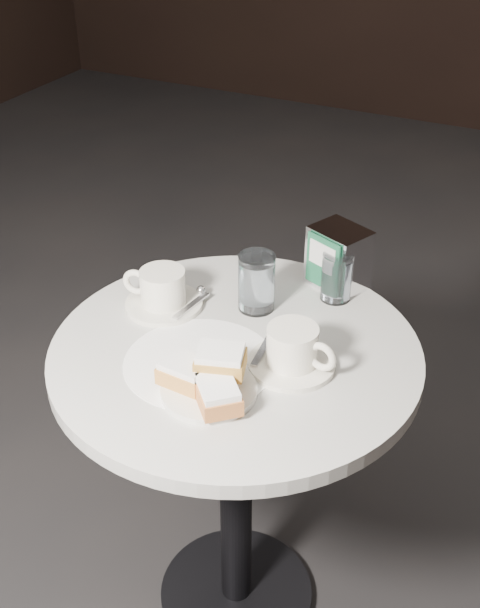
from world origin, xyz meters
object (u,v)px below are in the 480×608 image
object	(u,v)px
coffee_cup_right	(293,351)
napkin_dispenser	(338,258)
cafe_table	(236,426)
beignet_plate	(208,381)
coffee_cup_left	(162,291)
water_glass_right	(337,278)
water_glass_left	(257,283)

from	to	relation	value
coffee_cup_right	napkin_dispenser	xyz separation A→B (m)	(-0.03, 0.30, 0.03)
coffee_cup_right	napkin_dispenser	distance (m)	0.30
cafe_table	beignet_plate	bearing A→B (deg)	-82.35
beignet_plate	napkin_dispenser	distance (m)	0.44
coffee_cup_left	napkin_dispenser	world-z (taller)	napkin_dispenser
cafe_table	water_glass_right	world-z (taller)	water_glass_right
cafe_table	napkin_dispenser	bearing A→B (deg)	72.38
water_glass_left	napkin_dispenser	bearing A→B (deg)	52.95
water_glass_right	napkin_dispenser	xyz separation A→B (m)	(-0.02, 0.05, 0.02)
water_glass_left	water_glass_right	bearing A→B (deg)	38.41
cafe_table	beignet_plate	distance (m)	0.27
coffee_cup_right	water_glass_left	xyz separation A→B (m)	(-0.14, 0.15, 0.02)
napkin_dispenser	water_glass_right	bearing A→B (deg)	-49.03
water_glass_right	napkin_dispenser	bearing A→B (deg)	107.22
beignet_plate	coffee_cup_left	world-z (taller)	same
coffee_cup_left	water_glass_left	xyz separation A→B (m)	(0.17, 0.08, 0.02)
coffee_cup_left	water_glass_right	xyz separation A→B (m)	(0.30, 0.18, 0.01)
beignet_plate	water_glass_left	size ratio (longest dim) A/B	1.83
cafe_table	coffee_cup_left	xyz separation A→B (m)	(-0.19, 0.06, 0.23)
coffee_cup_right	water_glass_right	bearing A→B (deg)	100.97
napkin_dispenser	cafe_table	bearing A→B (deg)	-83.86
coffee_cup_left	beignet_plate	bearing A→B (deg)	-51.99
beignet_plate	napkin_dispenser	world-z (taller)	napkin_dispenser
coffee_cup_left	water_glass_right	size ratio (longest dim) A/B	1.75
cafe_table	water_glass_left	distance (m)	0.29
coffee_cup_left	napkin_dispenser	bearing A→B (deg)	30.77
coffee_cup_right	coffee_cup_left	bearing A→B (deg)	176.07
water_glass_left	coffee_cup_right	bearing A→B (deg)	-46.32
cafe_table	water_glass_right	size ratio (longest dim) A/B	7.34
cafe_table	coffee_cup_right	xyz separation A→B (m)	(0.12, -0.01, 0.23)
coffee_cup_left	water_glass_left	world-z (taller)	water_glass_left
cafe_table	napkin_dispenser	distance (m)	0.41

